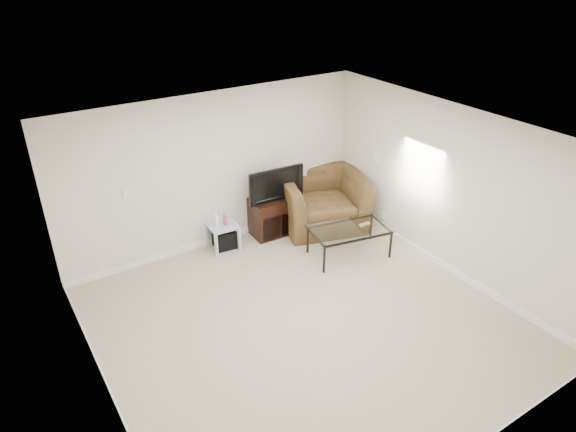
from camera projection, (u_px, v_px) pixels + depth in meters
floor at (306, 323)px, 6.69m from camera, size 5.00×5.00×0.00m
ceiling at (310, 141)px, 5.52m from camera, size 5.00×5.00×0.00m
wall_back at (216, 171)px, 7.96m from camera, size 5.00×0.02×2.50m
wall_left at (93, 313)px, 4.91m from camera, size 0.02×5.00×2.50m
wall_right at (451, 192)px, 7.31m from camera, size 0.02×5.00×2.50m
plate_back at (127, 193)px, 7.28m from camera, size 0.12×0.02×0.12m
plate_right_switch at (376, 157)px, 8.49m from camera, size 0.02×0.09×0.13m
plate_right_outlet at (383, 215)px, 8.71m from camera, size 0.02×0.08×0.12m
tv_stand at (273, 215)px, 8.66m from camera, size 0.80×0.58×0.65m
dvd_player at (274, 204)px, 8.53m from camera, size 0.47×0.34×0.06m
television at (274, 183)px, 8.35m from camera, size 0.91×0.23×0.56m
side_table at (223, 236)px, 8.26m from camera, size 0.47×0.47×0.43m
subwoofer at (224, 238)px, 8.31m from camera, size 0.37×0.37×0.33m
game_console at (216, 221)px, 8.05m from camera, size 0.06×0.15×0.20m
game_case at (225, 219)px, 8.13m from camera, size 0.07×0.13×0.17m
recliner at (322, 192)px, 8.76m from camera, size 1.63×1.31×1.24m
coffee_table at (349, 242)px, 8.05m from camera, size 1.34×0.92×0.48m
remote at (365, 224)px, 8.03m from camera, size 0.19×0.06×0.02m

